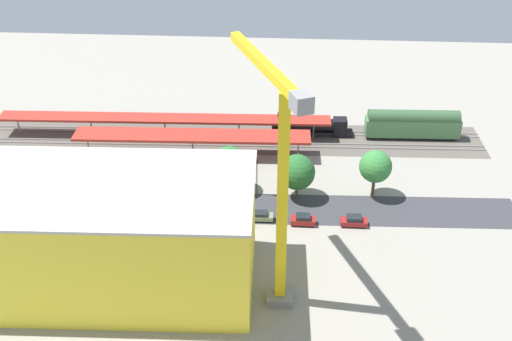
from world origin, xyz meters
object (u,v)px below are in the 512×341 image
(box_truck_1, at_px, (175,208))
(street_tree_0, at_px, (35,165))
(locomotive, at_px, (313,127))
(parked_car_1, at_px, (303,220))
(platform_canopy_far, at_px, (164,118))
(parked_car_3, at_px, (213,215))
(parked_car_2, at_px, (261,217))
(parked_car_5, at_px, (123,212))
(construction_building, at_px, (107,236))
(street_tree_1, at_px, (208,167))
(street_tree_3, at_px, (297,172))
(parked_car_4, at_px, (167,214))
(tower_crane, at_px, (278,176))
(parked_car_0, at_px, (354,221))
(passenger_coach, at_px, (413,124))
(street_tree_4, at_px, (229,164))
(platform_canopy_near, at_px, (192,136))
(street_tree_2, at_px, (376,167))
(traffic_light, at_px, (257,171))
(box_truck_0, at_px, (167,213))

(box_truck_1, height_order, street_tree_0, street_tree_0)
(locomotive, bearing_deg, parked_car_1, 86.21)
(platform_canopy_far, bearing_deg, parked_car_3, 115.15)
(parked_car_2, relative_size, parked_car_5, 0.86)
(construction_building, xyz_separation_m, box_truck_1, (-6.15, -16.32, -6.23))
(street_tree_1, relative_size, street_tree_3, 0.99)
(locomotive, relative_size, parked_car_4, 3.63)
(platform_canopy_far, bearing_deg, tower_crane, 118.07)
(parked_car_0, xyz_separation_m, parked_car_3, (22.93, -0.44, -0.07))
(passenger_coach, relative_size, parked_car_0, 4.41)
(parked_car_3, bearing_deg, street_tree_4, -101.71)
(parked_car_3, height_order, street_tree_0, street_tree_0)
(platform_canopy_near, height_order, parked_car_0, platform_canopy_near)
(platform_canopy_far, xyz_separation_m, parked_car_1, (-28.15, 29.27, -2.98))
(parked_car_0, height_order, tower_crane, tower_crane)
(locomotive, bearing_deg, street_tree_2, 114.70)
(passenger_coach, xyz_separation_m, parked_car_5, (51.75, 30.82, -2.44))
(parked_car_1, bearing_deg, street_tree_3, -82.08)
(traffic_light, bearing_deg, parked_car_2, 98.12)
(parked_car_0, relative_size, parked_car_1, 1.06)
(passenger_coach, xyz_separation_m, tower_crane, (25.82, 47.67, 16.00))
(parked_car_0, distance_m, street_tree_2, 11.20)
(parked_car_2, xyz_separation_m, street_tree_3, (-5.79, -7.43, 4.22))
(platform_canopy_far, distance_m, street_tree_0, 28.11)
(platform_canopy_far, xyz_separation_m, parked_car_3, (-13.42, 28.58, -3.06))
(parked_car_4, bearing_deg, parked_car_5, 0.23)
(parked_car_1, bearing_deg, passenger_coach, -125.07)
(street_tree_1, bearing_deg, street_tree_0, -0.01)
(platform_canopy_near, bearing_deg, street_tree_3, 146.61)
(parked_car_5, distance_m, street_tree_4, 19.62)
(parked_car_2, distance_m, box_truck_1, 14.13)
(street_tree_0, distance_m, street_tree_3, 45.57)
(parked_car_3, distance_m, construction_building, 21.51)
(parked_car_1, relative_size, street_tree_2, 0.47)
(tower_crane, bearing_deg, traffic_light, -80.39)
(platform_canopy_near, height_order, parked_car_5, platform_canopy_near)
(street_tree_2, bearing_deg, platform_canopy_near, -19.63)
(parked_car_2, relative_size, traffic_light, 0.57)
(parked_car_3, height_order, traffic_light, traffic_light)
(platform_canopy_near, bearing_deg, platform_canopy_far, -48.70)
(parked_car_1, relative_size, box_truck_0, 0.45)
(traffic_light, bearing_deg, platform_canopy_near, -44.26)
(platform_canopy_near, height_order, box_truck_1, platform_canopy_near)
(street_tree_2, bearing_deg, tower_crane, 58.31)
(box_truck_1, bearing_deg, street_tree_2, -165.63)
(parked_car_1, xyz_separation_m, parked_car_4, (22.33, -0.55, -0.06))
(box_truck_1, relative_size, street_tree_2, 1.03)
(box_truck_0, bearing_deg, parked_car_5, -8.22)
(street_tree_0, height_order, street_tree_4, street_tree_4)
(passenger_coach, relative_size, box_truck_0, 2.10)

